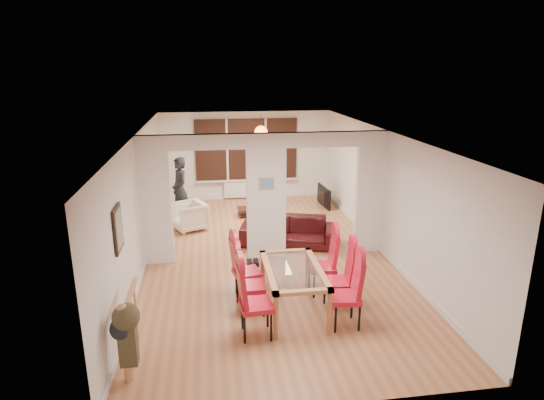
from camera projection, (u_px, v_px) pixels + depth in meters
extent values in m
cube|color=#B67449|center=(266.00, 256.00, 9.61)|extent=(5.00, 9.00, 0.01)
cube|color=white|center=(266.00, 197.00, 9.25)|extent=(5.00, 0.18, 2.60)
cube|color=black|center=(246.00, 149.00, 13.41)|extent=(3.00, 0.08, 1.80)
cube|color=white|center=(247.00, 189.00, 13.71)|extent=(1.40, 0.08, 0.50)
sphere|color=orange|center=(261.00, 133.00, 12.18)|extent=(0.36, 0.36, 0.36)
cube|color=gray|center=(118.00, 229.00, 6.54)|extent=(0.04, 0.52, 0.67)
cube|color=#4C8CD8|center=(267.00, 184.00, 9.07)|extent=(0.30, 0.03, 0.25)
imported|color=black|center=(289.00, 231.00, 10.16)|extent=(2.28, 1.37, 0.62)
imported|color=beige|center=(189.00, 216.00, 11.07)|extent=(0.98, 0.99, 0.69)
imported|color=black|center=(180.00, 190.00, 11.50)|extent=(0.72, 0.60, 1.68)
imported|color=black|center=(321.00, 197.00, 12.94)|extent=(1.01, 0.22, 0.58)
cylinder|color=#143F19|center=(254.00, 201.00, 12.19)|extent=(0.08, 0.08, 0.30)
imported|color=#331911|center=(256.00, 206.00, 12.21)|extent=(0.20, 0.20, 0.05)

